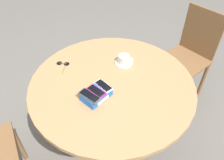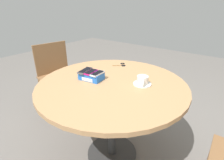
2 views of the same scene
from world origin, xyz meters
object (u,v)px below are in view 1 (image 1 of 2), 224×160
(phone_white, at_px, (103,86))
(coffee_cup, at_px, (124,59))
(saucer, at_px, (124,63))
(chair_near_window, at_px, (189,56))
(sunglasses, at_px, (63,64))
(phone_magenta, at_px, (96,91))
(phone_box, at_px, (96,95))
(round_table, at_px, (112,93))
(phone_gray, at_px, (90,96))

(phone_white, bearing_deg, coffee_cup, 26.17)
(saucer, distance_m, chair_near_window, 0.83)
(sunglasses, bearing_deg, phone_magenta, -90.32)
(phone_box, distance_m, phone_magenta, 0.03)
(round_table, height_order, phone_magenta, phone_magenta)
(phone_white, bearing_deg, phone_box, -174.72)
(round_table, bearing_deg, phone_magenta, -162.62)
(phone_box, xyz_separation_m, saucer, (0.36, 0.16, -0.02))
(phone_white, height_order, coffee_cup, phone_white)
(round_table, bearing_deg, phone_white, -156.81)
(phone_magenta, bearing_deg, sunglasses, 89.68)
(saucer, bearing_deg, coffee_cup, -55.49)
(saucer, height_order, sunglasses, saucer)
(coffee_cup, bearing_deg, phone_magenta, -156.81)
(phone_box, bearing_deg, saucer, 23.44)
(phone_gray, xyz_separation_m, phone_white, (0.12, 0.02, -0.00))
(phone_white, xyz_separation_m, sunglasses, (-0.06, 0.42, -0.06))
(round_table, relative_size, phone_box, 5.85)
(sunglasses, xyz_separation_m, chair_near_window, (1.15, -0.34, -0.26))
(chair_near_window, bearing_deg, coffee_cup, 175.06)
(phone_gray, distance_m, phone_magenta, 0.06)
(phone_box, distance_m, coffee_cup, 0.40)
(phone_white, relative_size, chair_near_window, 0.14)
(round_table, bearing_deg, saucer, 28.34)
(phone_box, distance_m, sunglasses, 0.43)
(chair_near_window, bearing_deg, phone_gray, -175.40)
(sunglasses, bearing_deg, phone_gray, -97.43)
(saucer, bearing_deg, sunglasses, 143.30)
(phone_white, bearing_deg, sunglasses, 98.05)
(saucer, bearing_deg, chair_near_window, -5.09)
(chair_near_window, bearing_deg, sunglasses, 163.53)
(phone_box, relative_size, chair_near_window, 0.21)
(round_table, height_order, phone_white, phone_white)
(round_table, distance_m, chair_near_window, 1.00)
(phone_gray, bearing_deg, saucer, 21.80)
(round_table, bearing_deg, phone_gray, -164.65)
(coffee_cup, bearing_deg, phone_white, -153.83)
(phone_gray, distance_m, sunglasses, 0.45)
(round_table, height_order, chair_near_window, chair_near_window)
(saucer, relative_size, chair_near_window, 0.15)
(phone_white, relative_size, saucer, 0.95)
(phone_box, height_order, saucer, phone_box)
(phone_magenta, distance_m, phone_white, 0.06)
(round_table, xyz_separation_m, phone_white, (-0.10, -0.04, 0.17))
(round_table, xyz_separation_m, phone_box, (-0.16, -0.05, 0.13))
(round_table, xyz_separation_m, phone_magenta, (-0.17, -0.05, 0.17))
(phone_gray, relative_size, sunglasses, 1.10)
(phone_gray, xyz_separation_m, phone_magenta, (0.05, 0.01, -0.00))
(phone_white, distance_m, coffee_cup, 0.34)
(phone_white, bearing_deg, saucer, 26.62)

